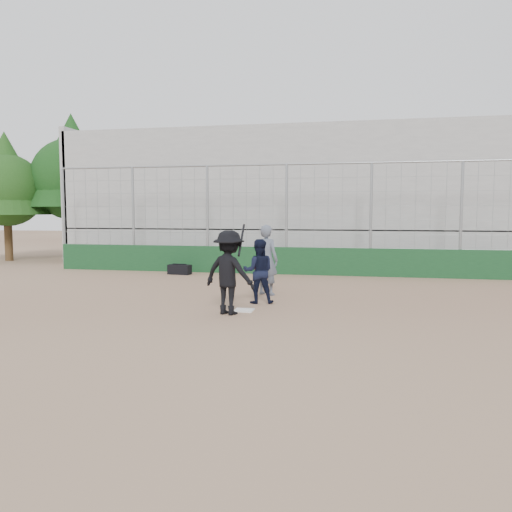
% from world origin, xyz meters
% --- Properties ---
extents(ground, '(90.00, 90.00, 0.00)m').
position_xyz_m(ground, '(0.00, 0.00, 0.00)').
color(ground, brown).
rests_on(ground, ground).
extents(home_plate, '(0.44, 0.44, 0.02)m').
position_xyz_m(home_plate, '(0.00, 0.00, 0.01)').
color(home_plate, white).
rests_on(home_plate, ground).
extents(backstop, '(18.10, 0.25, 4.04)m').
position_xyz_m(backstop, '(0.00, 7.00, 0.96)').
color(backstop, '#11381B').
rests_on(backstop, ground).
extents(bleachers, '(20.25, 6.70, 6.98)m').
position_xyz_m(bleachers, '(0.00, 11.95, 2.92)').
color(bleachers, gray).
rests_on(bleachers, ground).
extents(tree_left, '(4.48, 4.48, 7.00)m').
position_xyz_m(tree_left, '(-11.00, 11.00, 4.39)').
color(tree_left, '#3B2615').
rests_on(tree_left, ground).
extents(tree_right, '(3.84, 3.84, 6.00)m').
position_xyz_m(tree_right, '(-13.50, 9.50, 3.76)').
color(tree_right, '#392715').
rests_on(tree_right, ground).
extents(batter_at_plate, '(1.36, 1.03, 2.01)m').
position_xyz_m(batter_at_plate, '(-0.24, -0.43, 0.94)').
color(batter_at_plate, black).
rests_on(batter_at_plate, ground).
extents(catcher_crouched, '(0.89, 0.76, 1.09)m').
position_xyz_m(catcher_crouched, '(0.15, 0.99, 0.54)').
color(catcher_crouched, black).
rests_on(catcher_crouched, ground).
extents(umpire, '(0.83, 0.70, 1.74)m').
position_xyz_m(umpire, '(0.11, 2.31, 0.87)').
color(umpire, '#555D6B').
rests_on(umpire, ground).
extents(equipment_bag, '(0.88, 0.46, 0.40)m').
position_xyz_m(equipment_bag, '(-3.83, 6.16, 0.18)').
color(equipment_bag, black).
rests_on(equipment_bag, ground).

